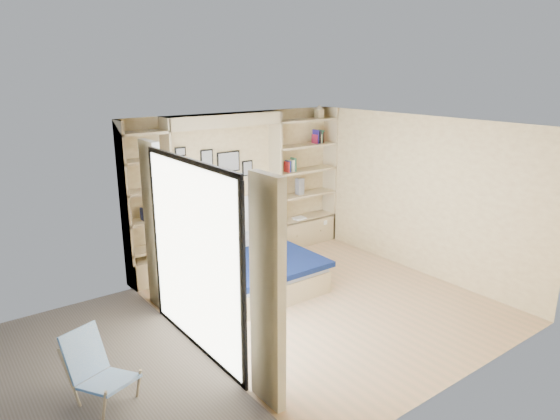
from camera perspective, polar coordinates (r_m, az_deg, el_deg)
ground at (r=7.19m, az=4.92°, el=-10.43°), size 4.50×4.50×0.00m
room_shell at (r=7.72m, az=-4.58°, el=0.03°), size 4.50×4.50×4.50m
bed at (r=7.64m, az=-3.19°, el=-6.59°), size 1.59×2.11×1.07m
photo_gallery at (r=8.15m, az=-7.71°, el=4.59°), size 1.48×0.02×0.82m
reading_lamps at (r=8.15m, az=-5.88°, el=1.02°), size 1.92×0.12×0.15m
shelf_decor at (r=8.84m, az=1.42°, el=6.22°), size 3.52×0.23×2.03m
deck at (r=5.78m, az=-24.60°, el=-19.11°), size 3.20×4.00×0.05m
deck_chair at (r=5.44m, az=-20.20°, el=-16.62°), size 0.65×0.82×0.72m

